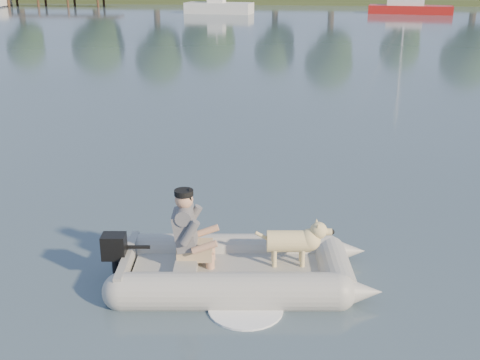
% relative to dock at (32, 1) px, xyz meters
% --- Properties ---
extents(water, '(160.00, 160.00, 0.00)m').
position_rel_dock_xyz_m(water, '(26.00, -52.00, -0.52)').
color(water, slate).
rests_on(water, ground).
extents(shore_bank, '(160.00, 12.00, 0.70)m').
position_rel_dock_xyz_m(shore_bank, '(26.00, 10.00, -0.27)').
color(shore_bank, '#47512D').
rests_on(shore_bank, water).
extents(dock, '(18.00, 2.00, 1.04)m').
position_rel_dock_xyz_m(dock, '(0.00, 0.00, 0.00)').
color(dock, '#4C331E').
rests_on(dock, water).
extents(dinghy, '(4.81, 3.46, 1.37)m').
position_rel_dock_xyz_m(dinghy, '(26.26, -52.35, 0.06)').
color(dinghy, '#A4A39E').
rests_on(dinghy, water).
extents(man, '(0.78, 0.68, 1.06)m').
position_rel_dock_xyz_m(man, '(25.57, -52.37, 0.25)').
color(man, slate).
rests_on(man, dinghy).
extents(dog, '(0.95, 0.42, 0.61)m').
position_rel_dock_xyz_m(dog, '(26.89, -52.23, -0.01)').
color(dog, '#D5BE7B').
rests_on(dog, dinghy).
extents(outboard_motor, '(0.44, 0.33, 0.78)m').
position_rel_dock_xyz_m(outboard_motor, '(24.63, -52.52, -0.21)').
color(outboard_motor, black).
rests_on(outboard_motor, dinghy).
extents(motorboat, '(6.09, 3.08, 2.46)m').
position_rel_dock_xyz_m(motorboat, '(19.68, -7.18, 0.60)').
color(motorboat, white).
rests_on(motorboat, water).
extents(sailboat, '(7.08, 3.13, 9.41)m').
position_rel_dock_xyz_m(sailboat, '(35.68, -5.67, -0.11)').
color(sailboat, '#AE1713').
rests_on(sailboat, water).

